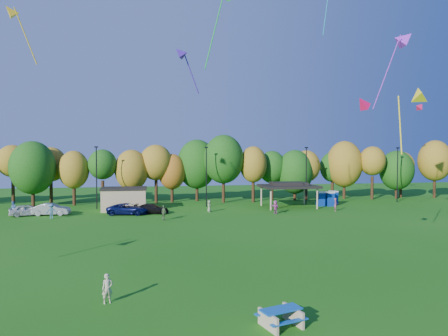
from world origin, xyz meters
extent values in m
plane|color=#19600F|center=(0.00, 0.00, 0.00)|extent=(160.00, 160.00, 0.00)
cylinder|color=black|center=(-28.03, 48.93, 2.06)|extent=(0.50, 0.50, 4.12)
ellipsoid|color=olive|center=(-28.03, 48.93, 6.86)|extent=(4.78, 4.78, 5.18)
cylinder|color=black|center=(-23.75, 44.20, 1.78)|extent=(0.50, 0.50, 3.56)
ellipsoid|color=#144C0F|center=(-23.75, 44.20, 5.94)|extent=(6.62, 6.62, 8.00)
cylinder|color=black|center=(-22.13, 48.25, 1.90)|extent=(0.50, 0.50, 3.79)
ellipsoid|color=olive|center=(-22.13, 48.25, 6.32)|extent=(4.94, 4.94, 5.58)
cylinder|color=black|center=(-18.02, 45.01, 1.67)|extent=(0.50, 0.50, 3.34)
ellipsoid|color=olive|center=(-18.02, 45.01, 5.56)|extent=(4.61, 4.61, 5.88)
cylinder|color=black|center=(-13.72, 44.85, 1.91)|extent=(0.50, 0.50, 3.82)
ellipsoid|color=#144C0F|center=(-13.72, 44.85, 6.36)|extent=(4.43, 4.43, 4.73)
cylinder|color=black|center=(-9.30, 45.50, 1.63)|extent=(0.50, 0.50, 3.25)
ellipsoid|color=olive|center=(-9.30, 45.50, 5.42)|extent=(5.33, 5.33, 6.53)
cylinder|color=black|center=(-5.45, 46.07, 1.98)|extent=(0.50, 0.50, 3.96)
ellipsoid|color=olive|center=(-5.45, 46.07, 6.61)|extent=(5.31, 5.31, 5.82)
cylinder|color=black|center=(-2.85, 46.34, 1.52)|extent=(0.50, 0.50, 3.05)
ellipsoid|color=#995914|center=(-2.85, 46.34, 5.08)|extent=(4.54, 4.54, 5.87)
cylinder|color=black|center=(1.42, 47.53, 1.89)|extent=(0.50, 0.50, 3.77)
ellipsoid|color=#144C0F|center=(1.42, 47.53, 6.29)|extent=(6.69, 6.69, 8.35)
cylinder|color=black|center=(5.46, 44.54, 2.14)|extent=(0.50, 0.50, 4.28)
ellipsoid|color=#144C0F|center=(5.46, 44.54, 7.14)|extent=(6.64, 6.64, 8.01)
cylinder|color=black|center=(10.41, 44.21, 1.88)|extent=(0.50, 0.50, 3.76)
ellipsoid|color=olive|center=(10.41, 44.21, 6.27)|extent=(4.49, 4.49, 6.02)
cylinder|color=black|center=(14.29, 46.25, 1.72)|extent=(0.50, 0.50, 3.43)
ellipsoid|color=#144C0F|center=(14.29, 46.25, 5.72)|extent=(4.77, 4.77, 5.63)
cylinder|color=black|center=(18.11, 45.40, 1.48)|extent=(0.50, 0.50, 2.95)
ellipsoid|color=#144C0F|center=(18.11, 45.40, 4.92)|extent=(6.14, 6.14, 7.54)
cylinder|color=black|center=(20.39, 45.86, 1.76)|extent=(0.50, 0.50, 3.52)
ellipsoid|color=olive|center=(20.39, 45.86, 5.87)|extent=(4.78, 4.78, 5.53)
cylinder|color=black|center=(26.06, 47.51, 1.69)|extent=(0.50, 0.50, 3.39)
ellipsoid|color=#144C0F|center=(26.06, 47.51, 5.64)|extent=(4.54, 4.54, 5.46)
cylinder|color=black|center=(27.70, 46.23, 1.86)|extent=(0.50, 0.50, 3.72)
ellipsoid|color=olive|center=(27.70, 46.23, 6.20)|extent=(6.32, 6.32, 8.24)
cylinder|color=black|center=(31.99, 44.27, 2.03)|extent=(0.50, 0.50, 4.06)
ellipsoid|color=olive|center=(31.99, 44.27, 6.77)|extent=(4.50, 4.50, 5.13)
cylinder|color=black|center=(37.07, 44.81, 1.53)|extent=(0.50, 0.50, 3.05)
ellipsoid|color=#144C0F|center=(37.07, 44.81, 5.09)|extent=(5.97, 5.97, 7.05)
cylinder|color=black|center=(38.98, 46.35, 1.78)|extent=(0.50, 0.50, 3.55)
ellipsoid|color=olive|center=(38.98, 46.35, 5.92)|extent=(4.60, 4.60, 4.99)
cylinder|color=black|center=(44.51, 44.51, 2.03)|extent=(0.50, 0.50, 4.07)
ellipsoid|color=olive|center=(44.51, 44.51, 6.78)|extent=(5.83, 5.83, 7.42)
cylinder|color=black|center=(-14.00, 40.00, 4.50)|extent=(0.16, 0.16, 9.00)
cube|color=black|center=(-14.00, 40.00, 9.00)|extent=(0.50, 0.25, 0.18)
cylinder|color=black|center=(2.00, 40.00, 4.50)|extent=(0.16, 0.16, 9.00)
cube|color=black|center=(2.00, 40.00, 9.00)|extent=(0.50, 0.25, 0.18)
cylinder|color=black|center=(18.00, 40.00, 4.50)|extent=(0.16, 0.16, 9.00)
cube|color=black|center=(18.00, 40.00, 9.00)|extent=(0.50, 0.25, 0.18)
cylinder|color=black|center=(34.00, 40.00, 4.50)|extent=(0.16, 0.16, 9.00)
cube|color=black|center=(34.00, 40.00, 9.00)|extent=(0.50, 0.25, 0.18)
cube|color=tan|center=(-10.00, 38.00, 1.50)|extent=(6.00, 4.00, 3.00)
cube|color=black|center=(-10.00, 38.00, 3.12)|extent=(6.30, 4.30, 0.25)
cylinder|color=tan|center=(10.50, 34.50, 1.50)|extent=(0.24, 0.24, 3.00)
cylinder|color=tan|center=(17.50, 34.50, 1.50)|extent=(0.24, 0.24, 3.00)
cylinder|color=tan|center=(10.50, 39.50, 1.50)|extent=(0.24, 0.24, 3.00)
cylinder|color=tan|center=(17.50, 39.50, 1.50)|extent=(0.24, 0.24, 3.00)
cube|color=black|center=(14.00, 37.00, 3.15)|extent=(8.20, 6.20, 0.35)
cube|color=black|center=(14.00, 37.00, 3.55)|extent=(5.00, 3.50, 0.45)
cube|color=navy|center=(19.43, 37.65, 1.00)|extent=(1.10, 1.10, 2.00)
cube|color=silver|center=(19.43, 37.65, 2.09)|extent=(1.15, 1.15, 0.18)
cube|color=navy|center=(20.73, 37.21, 1.00)|extent=(1.10, 1.10, 2.00)
cube|color=silver|center=(20.73, 37.21, 2.09)|extent=(1.15, 1.15, 0.18)
cube|color=navy|center=(22.03, 38.68, 1.00)|extent=(1.10, 1.10, 2.00)
cube|color=silver|center=(22.03, 38.68, 2.09)|extent=(1.15, 1.15, 0.18)
cube|color=tan|center=(-1.03, -2.65, 0.39)|extent=(0.56, 1.54, 0.78)
cube|color=tan|center=(0.31, -2.25, 0.39)|extent=(0.56, 1.54, 0.78)
cube|color=#1358AD|center=(-0.36, -2.45, 0.81)|extent=(2.09, 1.32, 0.06)
cube|color=#1358AD|center=(-0.17, -3.09, 0.47)|extent=(1.94, 0.81, 0.05)
cube|color=#1358AD|center=(-0.55, -1.81, 0.47)|extent=(1.94, 0.81, 0.05)
imported|color=#BEB18E|center=(-8.55, 1.98, 0.79)|extent=(0.67, 0.56, 1.59)
imported|color=silver|center=(-21.96, 35.06, 0.74)|extent=(4.66, 2.85, 1.48)
imported|color=#96969B|center=(-19.07, 35.06, 0.77)|extent=(4.76, 1.92, 1.54)
imported|color=#0C134B|center=(-9.28, 33.84, 0.74)|extent=(5.72, 3.44, 1.49)
imported|color=black|center=(-6.18, 34.14, 0.65)|extent=(4.77, 2.72, 1.30)
imported|color=gray|center=(1.59, 34.22, 0.80)|extent=(0.67, 0.88, 1.60)
imported|color=#AC4790|center=(10.09, 31.16, 0.89)|extent=(0.98, 1.73, 1.78)
imported|color=#AA506B|center=(19.15, 32.04, 0.91)|extent=(0.70, 0.79, 1.82)
imported|color=#5786C0|center=(-23.98, 35.99, 0.91)|extent=(1.05, 1.11, 1.82)
imported|color=teal|center=(-18.36, 32.03, 0.92)|extent=(1.32, 0.93, 1.85)
imported|color=#546F44|center=(-4.75, 28.42, 0.91)|extent=(0.88, 1.15, 1.82)
cone|color=#DE1A4F|center=(23.33, 20.11, 13.29)|extent=(1.34, 1.10, 1.20)
cone|color=#341782|center=(-3.60, 17.37, 17.33)|extent=(1.76, 1.51, 1.48)
cylinder|color=#341782|center=(-2.45, 17.74, 15.53)|extent=(1.42, 0.54, 3.79)
cylinder|color=green|center=(-0.70, 15.33, 18.60)|extent=(1.92, 1.74, 6.61)
cylinder|color=#22A4DD|center=(13.56, 23.30, 24.69)|extent=(0.20, 2.15, 5.67)
cone|color=gold|center=(-18.29, 18.18, 20.46)|extent=(1.82, 1.57, 1.51)
cylinder|color=gold|center=(-16.88, 17.69, 18.21)|extent=(1.74, 0.68, 4.73)
cone|color=#A229DF|center=(19.88, 17.90, 19.94)|extent=(2.65, 2.15, 2.40)
cylinder|color=#A229DF|center=(17.51, 17.51, 16.34)|extent=(2.81, 0.56, 7.55)
cone|color=yellow|center=(13.56, 7.06, 12.52)|extent=(1.90, 2.13, 1.72)
cylinder|color=yellow|center=(12.95, 8.44, 10.27)|extent=(0.82, 1.69, 4.73)
cone|color=#E20C49|center=(7.45, 4.31, 11.31)|extent=(1.36, 1.08, 1.23)
camera|label=1|loc=(-6.20, -19.82, 7.97)|focal=32.00mm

